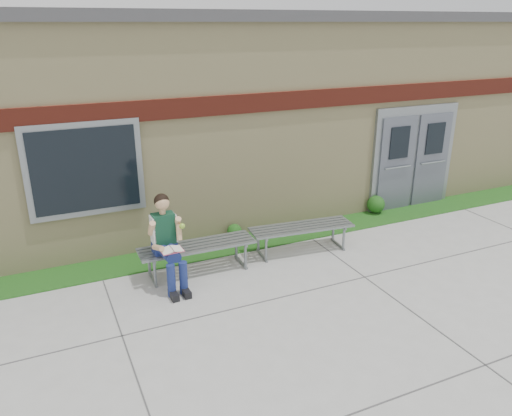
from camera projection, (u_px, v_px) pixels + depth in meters
name	position (u px, v px, depth m)	size (l,w,h in m)	color
ground	(330.00, 305.00, 7.51)	(80.00, 80.00, 0.00)	#9E9E99
grass_strip	(258.00, 240.00, 9.72)	(16.00, 0.80, 0.02)	#174312
school_building	(199.00, 107.00, 11.87)	(16.20, 6.22, 4.20)	beige
bench_left	(197.00, 251.00, 8.37)	(1.96, 0.57, 0.51)	slate
bench_right	(301.00, 232.00, 9.15)	(1.96, 0.73, 0.50)	slate
girl	(167.00, 240.00, 7.83)	(0.55, 0.90, 1.51)	navy
shrub_mid	(234.00, 231.00, 9.73)	(0.29, 0.29, 0.29)	#174312
shrub_east	(376.00, 204.00, 11.03)	(0.39, 0.39, 0.39)	#174312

